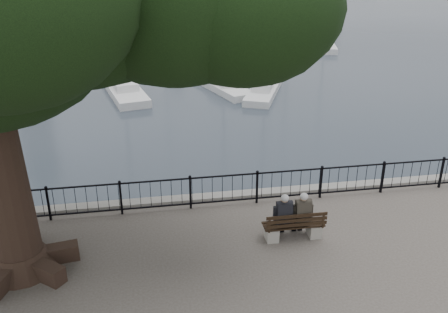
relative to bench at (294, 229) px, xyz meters
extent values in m
cube|color=gray|center=(-1.52, 2.57, -0.80)|extent=(200.00, 0.40, 1.20)
cube|color=black|center=(-1.52, 2.07, 0.68)|extent=(22.00, 0.04, 0.04)
cube|color=black|center=(-1.52, 2.07, -0.15)|extent=(22.00, 0.04, 0.04)
cube|color=gray|center=(-0.59, 0.04, -0.12)|extent=(0.32, 0.41, 0.37)
cube|color=gray|center=(0.59, 0.03, -0.12)|extent=(0.32, 0.41, 0.37)
cube|color=black|center=(0.00, 0.04, 0.11)|extent=(1.63, 0.46, 0.04)
cube|color=black|center=(0.00, -0.21, 0.38)|extent=(1.62, 0.04, 0.36)
cube|color=black|center=(-0.30, 0.05, 0.22)|extent=(0.33, 0.27, 0.22)
cube|color=black|center=(-0.30, -0.05, 0.56)|extent=(0.40, 0.22, 0.54)
sphere|color=tan|center=(-0.30, -0.02, 0.94)|extent=(0.21, 0.21, 0.21)
ellipsoid|color=#AFAFAF|center=(-0.30, -0.04, 0.97)|extent=(0.22, 0.22, 0.18)
cube|color=black|center=(-0.30, 0.31, -0.10)|extent=(0.29, 0.40, 0.41)
cube|color=#292722|center=(0.21, 0.04, 0.22)|extent=(0.33, 0.27, 0.22)
cube|color=#292722|center=(0.21, -0.05, 0.56)|extent=(0.40, 0.22, 0.54)
sphere|color=tan|center=(0.21, -0.02, 0.94)|extent=(0.21, 0.21, 0.21)
ellipsoid|color=#AFAFAF|center=(0.21, -0.04, 0.97)|extent=(0.22, 0.22, 0.18)
cube|color=#292722|center=(0.21, 0.31, -0.10)|extent=(0.29, 0.40, 0.41)
cone|color=black|center=(-6.89, -0.13, -0.04)|extent=(1.78, 1.78, 0.52)
ellipsoid|color=black|center=(-1.55, -0.45, 5.77)|extent=(4.18, 4.18, 3.26)
cube|color=gray|center=(-19.52, 61.57, -0.70)|extent=(9.38, 9.38, 1.40)
cube|color=gray|center=(0.48, 49.57, -0.70)|extent=(6.13, 6.13, 1.40)
cube|color=white|center=(-4.74, 17.60, -1.20)|extent=(2.96, 6.34, 0.68)
cube|color=white|center=(-4.74, 17.60, -0.70)|extent=(1.75, 2.70, 0.51)
cube|color=white|center=(3.17, 16.19, -1.20)|extent=(3.36, 5.33, 0.58)
cube|color=white|center=(3.17, 16.19, -0.70)|extent=(1.80, 2.36, 0.43)
cube|color=white|center=(11.24, 28.56, -1.20)|extent=(3.14, 6.30, 0.67)
cube|color=white|center=(11.24, 28.56, -0.70)|extent=(1.81, 2.70, 0.51)
cube|color=white|center=(-13.20, 33.47, -1.20)|extent=(1.95, 5.97, 0.65)
cube|color=white|center=(-13.20, 33.47, -0.70)|extent=(1.33, 2.46, 0.49)
cube|color=white|center=(-1.71, 30.15, -1.20)|extent=(2.86, 5.96, 0.64)
cube|color=white|center=(-1.71, 30.15, -0.70)|extent=(1.67, 2.54, 0.48)
cube|color=white|center=(8.80, 36.02, -1.20)|extent=(2.92, 6.01, 0.64)
cube|color=white|center=(8.80, 36.02, -0.70)|extent=(1.70, 2.57, 0.48)
cube|color=white|center=(-4.15, 40.40, -1.20)|extent=(2.97, 4.81, 0.52)
cube|color=white|center=(-4.15, 40.40, -0.70)|extent=(1.60, 2.12, 0.39)
cube|color=white|center=(7.51, 26.38, -1.20)|extent=(3.43, 5.62, 0.61)
cube|color=white|center=(7.51, 26.38, -0.70)|extent=(1.86, 2.47, 0.45)
cube|color=white|center=(1.03, 17.54, -1.20)|extent=(3.11, 5.49, 0.59)
cube|color=white|center=(1.03, 17.54, -0.70)|extent=(1.72, 2.39, 0.44)
camera|label=1|loc=(-3.70, -10.82, 7.09)|focal=40.00mm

